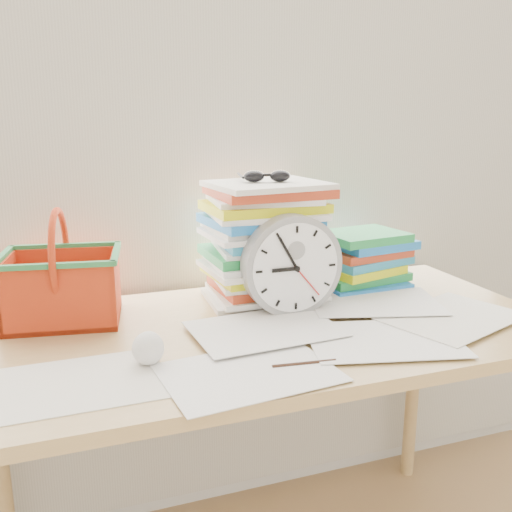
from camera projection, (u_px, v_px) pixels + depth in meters
name	position (u px, v px, depth m)	size (l,w,h in m)	color
curtain	(219.00, 92.00, 1.58)	(2.40, 0.01, 2.50)	beige
desk	(267.00, 354.00, 1.38)	(1.40, 0.70, 0.75)	tan
paper_stack	(265.00, 242.00, 1.52)	(0.32, 0.27, 0.32)	white
clock	(292.00, 265.00, 1.41)	(0.25, 0.25, 0.05)	gray
sunglasses	(267.00, 176.00, 1.47)	(0.14, 0.12, 0.03)	black
book_stack	(365.00, 260.00, 1.65)	(0.28, 0.21, 0.16)	white
basket	(61.00, 267.00, 1.36)	(0.27, 0.21, 0.27)	red
crumpled_ball	(148.00, 348.00, 1.15)	(0.07, 0.07, 0.07)	white
pen	(304.00, 364.00, 1.14)	(0.01, 0.01, 0.13)	black
scattered_papers	(267.00, 323.00, 1.36)	(1.26, 0.42, 0.02)	white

